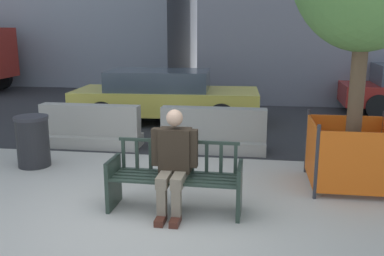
% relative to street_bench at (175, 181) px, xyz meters
% --- Properties ---
extents(ground_plane, '(200.00, 200.00, 0.00)m').
position_rel_street_bench_xyz_m(ground_plane, '(-0.40, -0.33, -0.40)').
color(ground_plane, '#ADA89E').
extents(street_asphalt, '(120.00, 12.00, 0.01)m').
position_rel_street_bench_xyz_m(street_asphalt, '(-0.40, 8.37, -0.39)').
color(street_asphalt, '#28282B').
rests_on(street_asphalt, ground).
extents(street_bench, '(1.70, 0.56, 0.88)m').
position_rel_street_bench_xyz_m(street_bench, '(0.00, 0.00, 0.00)').
color(street_bench, '#28382D').
rests_on(street_bench, ground).
extents(seated_person, '(0.58, 0.73, 1.31)m').
position_rel_street_bench_xyz_m(seated_person, '(-0.01, -0.06, 0.29)').
color(seated_person, '#2D2319').
rests_on(seated_person, ground).
extents(jersey_barrier_centre, '(2.00, 0.69, 0.84)m').
position_rel_street_bench_xyz_m(jersey_barrier_centre, '(0.21, 2.83, -0.06)').
color(jersey_barrier_centre, gray).
rests_on(jersey_barrier_centre, ground).
extents(jersey_barrier_left, '(2.01, 0.70, 0.84)m').
position_rel_street_bench_xyz_m(jersey_barrier_left, '(-2.24, 2.81, -0.06)').
color(jersey_barrier_left, '#9E998E').
rests_on(jersey_barrier_left, ground).
extents(construction_fence, '(1.19, 1.19, 1.05)m').
position_rel_street_bench_xyz_m(construction_fence, '(2.40, 1.21, 0.13)').
color(construction_fence, '#2D2D33').
rests_on(construction_fence, ground).
extents(car_taxi_near, '(4.61, 2.01, 1.30)m').
position_rel_street_bench_xyz_m(car_taxi_near, '(-1.26, 5.29, 0.27)').
color(car_taxi_near, '#DBC64C').
rests_on(car_taxi_near, ground).
extents(trash_bin, '(0.56, 0.56, 0.87)m').
position_rel_street_bench_xyz_m(trash_bin, '(-2.72, 1.45, 0.04)').
color(trash_bin, '#232326').
rests_on(trash_bin, ground).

